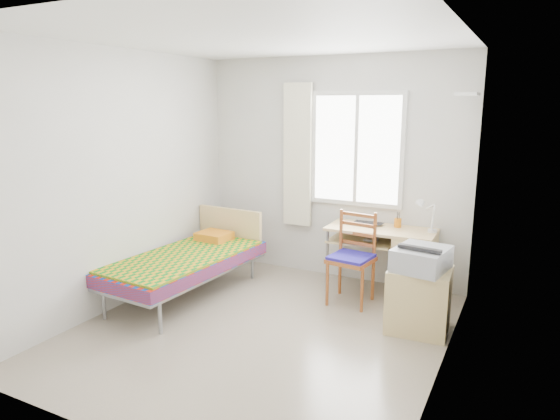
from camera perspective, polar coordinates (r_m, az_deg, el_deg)
The scene contains 17 objects.
floor at distance 4.77m, azimuth -2.23°, elevation -13.57°, with size 3.50×3.50×0.00m, color #BCAD93.
ceiling at distance 4.33m, azimuth -2.53°, elevation 19.20°, with size 3.50×3.50×0.00m, color white.
wall_back at distance 5.93m, azimuth 5.98°, elevation 4.64°, with size 3.20×3.20×0.00m, color silver.
wall_left at distance 5.33m, azimuth -17.57°, elevation 3.29°, with size 3.50×3.50×0.00m, color silver.
wall_right at distance 3.85m, azimuth 18.84°, elevation -0.00°, with size 3.50×3.50×0.00m, color silver.
window at distance 5.78m, azimuth 8.75°, elevation 6.86°, with size 1.10×0.04×1.30m.
curtain at distance 6.01m, azimuth 2.02°, elevation 6.24°, with size 0.35×0.05×1.70m, color #F4EDC9.
floating_shelf at distance 5.18m, azimuth 20.64°, elevation 12.30°, with size 0.20×0.32×0.03m, color white.
bed at distance 5.53m, azimuth -10.38°, elevation -5.65°, with size 1.00×1.94×0.81m.
desk at distance 5.58m, azimuth 14.38°, elevation -5.68°, with size 1.18×0.56×0.73m.
chair at distance 5.29m, azimuth 8.40°, elevation -4.80°, with size 0.47×0.47×0.96m.
cabinet at distance 4.83m, azimuth 15.54°, elevation -9.83°, with size 0.58×0.52×0.59m.
printer at distance 4.68m, azimuth 15.86°, elevation -5.31°, with size 0.50×0.55×0.21m.
laptop at distance 5.66m, azimuth 9.95°, elevation -1.62°, with size 0.33×0.21×0.03m, color black.
pen_cup at distance 5.64m, azimuth 13.31°, elevation -1.45°, with size 0.08×0.08×0.10m, color orange.
task_lamp at distance 5.38m, azimuth 16.30°, elevation -0.22°, with size 0.22×0.31×0.38m.
book at distance 5.66m, azimuth 9.72°, elevation -3.19°, with size 0.15×0.20×0.02m, color gray.
Camera 1 is at (2.12, -3.74, 2.07)m, focal length 32.00 mm.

